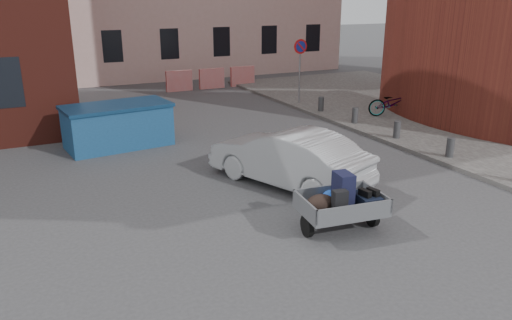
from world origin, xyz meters
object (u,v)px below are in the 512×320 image
silver_car (288,157)px  bicycle (393,103)px  trailer (341,203)px  dumpster (118,125)px

silver_car → bicycle: size_ratio=2.23×
trailer → bicycle: (7.33, 6.99, 0.01)m
trailer → dumpster: 8.33m
trailer → bicycle: 10.13m
silver_car → bicycle: (6.97, 4.26, -0.08)m
trailer → silver_car: silver_car is taller
bicycle → trailer: bearing=155.3°
dumpster → silver_car: size_ratio=0.79×
silver_car → trailer: bearing=60.3°
trailer → silver_car: size_ratio=0.45×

